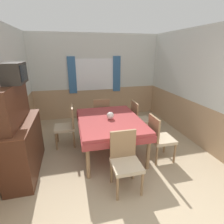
# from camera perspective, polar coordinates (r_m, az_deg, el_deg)

# --- Properties ---
(wall_back) EXTENTS (4.33, 0.10, 2.60)m
(wall_back) POSITION_cam_1_polar(r_m,az_deg,el_deg) (5.67, -5.06, 11.29)
(wall_back) COLOR silver
(wall_back) RESTS_ON ground_plane
(wall_left) EXTENTS (0.05, 4.78, 2.60)m
(wall_left) POSITION_cam_1_polar(r_m,az_deg,el_deg) (3.62, -31.78, 3.83)
(wall_left) COLOR silver
(wall_left) RESTS_ON ground_plane
(wall_right) EXTENTS (0.05, 4.78, 2.60)m
(wall_right) POSITION_cam_1_polar(r_m,az_deg,el_deg) (4.45, 26.44, 7.11)
(wall_right) COLOR silver
(wall_right) RESTS_ON ground_plane
(dining_table) EXTENTS (1.28, 1.69, 0.76)m
(dining_table) POSITION_cam_1_polar(r_m,az_deg,el_deg) (3.65, -0.75, -3.80)
(dining_table) COLOR #9E3838
(dining_table) RESTS_ON ground_plane
(chair_left_far) EXTENTS (0.44, 0.44, 0.93)m
(chair_left_far) POSITION_cam_1_polar(r_m,az_deg,el_deg) (4.11, -14.35, -4.03)
(chair_left_far) COLOR #93704C
(chair_left_far) RESTS_ON ground_plane
(chair_right_far) EXTENTS (0.44, 0.44, 0.93)m
(chair_right_far) POSITION_cam_1_polar(r_m,az_deg,el_deg) (4.41, 8.86, -2.00)
(chair_right_far) COLOR #93704C
(chair_right_far) RESTS_ON ground_plane
(chair_head_window) EXTENTS (0.44, 0.44, 0.93)m
(chair_head_window) POSITION_cam_1_polar(r_m,az_deg,el_deg) (4.68, -3.66, -0.51)
(chair_head_window) COLOR #93704C
(chair_head_window) RESTS_ON ground_plane
(chair_right_near) EXTENTS (0.44, 0.44, 0.93)m
(chair_right_near) POSITION_cam_1_polar(r_m,az_deg,el_deg) (3.56, 15.10, -7.81)
(chair_right_near) COLOR #93704C
(chair_right_near) RESTS_ON ground_plane
(chair_head_near) EXTENTS (0.44, 0.44, 0.93)m
(chair_head_near) POSITION_cam_1_polar(r_m,az_deg,el_deg) (2.81, 4.32, -15.09)
(chair_head_near) COLOR #93704C
(chair_head_near) RESTS_ON ground_plane
(sideboard) EXTENTS (0.46, 1.35, 1.59)m
(sideboard) POSITION_cam_1_polar(r_m,az_deg,el_deg) (3.43, -27.64, -7.32)
(sideboard) COLOR #4C2819
(sideboard) RESTS_ON ground_plane
(tv) EXTENTS (0.29, 0.53, 0.32)m
(tv) POSITION_cam_1_polar(r_m,az_deg,el_deg) (3.22, -29.28, 11.00)
(tv) COLOR #2D2823
(tv) RESTS_ON sideboard
(vase) EXTENTS (0.15, 0.15, 0.15)m
(vase) POSITION_cam_1_polar(r_m,az_deg,el_deg) (3.59, -0.56, -1.17)
(vase) COLOR silver
(vase) RESTS_ON dining_table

